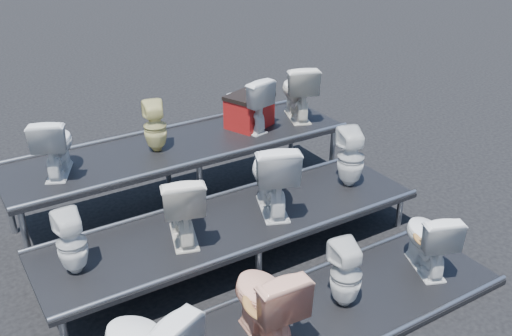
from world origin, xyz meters
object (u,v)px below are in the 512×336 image
toilet_5 (181,205)px  toilet_10 (246,103)px  toilet_3 (428,238)px  toilet_7 (351,157)px  toilet_1 (266,301)px  toilet_6 (272,175)px  toilet_8 (54,145)px  toilet_11 (298,91)px  red_crate (249,112)px  toilet_4 (72,243)px  toilet_2 (346,274)px  toilet_9 (155,127)px

toilet_5 → toilet_10: 2.04m
toilet_3 → toilet_10: size_ratio=1.03×
toilet_5 → toilet_7: size_ratio=1.06×
toilet_1 → toilet_6: toilet_6 is taller
toilet_8 → toilet_3: bearing=163.9°
toilet_1 → toilet_6: (0.91, 1.30, 0.41)m
toilet_3 → toilet_10: bearing=-54.2°
toilet_3 → toilet_11: (0.18, 2.60, 0.81)m
toilet_6 → toilet_10: size_ratio=1.19×
toilet_6 → toilet_10: toilet_10 is taller
toilet_6 → red_crate: toilet_6 is taller
toilet_7 → toilet_6: bearing=17.5°
toilet_8 → toilet_6: bearing=170.8°
red_crate → toilet_4: bearing=-174.4°
toilet_6 → toilet_11: (1.25, 1.30, 0.36)m
toilet_11 → toilet_7: bearing=104.2°
toilet_2 → toilet_6: (0.01, 1.30, 0.48)m
toilet_10 → toilet_9: bearing=-13.2°
toilet_6 → toilet_4: bearing=21.6°
toilet_2 → toilet_4: bearing=-22.0°
toilet_4 → toilet_10: (2.62, 1.30, 0.44)m
toilet_1 → toilet_7: 2.43m
toilet_1 → toilet_7: (2.02, 1.30, 0.34)m
toilet_1 → toilet_10: (1.36, 2.60, 0.74)m
toilet_3 → toilet_5: (-2.15, 1.30, 0.41)m
toilet_4 → toilet_6: (2.17, 0.00, 0.11)m
toilet_8 → toilet_11: (3.18, 0.00, 0.04)m
toilet_6 → toilet_11: toilet_11 is taller
toilet_8 → toilet_2: bearing=151.1°
toilet_6 → red_crate: bearing=-89.9°
toilet_4 → toilet_7: toilet_7 is taller
toilet_1 → toilet_5: size_ratio=1.10×
toilet_3 → toilet_7: size_ratio=1.02×
toilet_1 → toilet_8: 2.88m
toilet_3 → toilet_4: (-3.24, 1.30, 0.35)m
toilet_10 → red_crate: (0.09, 0.06, -0.16)m
toilet_6 → toilet_7: 1.11m
toilet_10 → toilet_1: bearing=49.2°
toilet_3 → toilet_11: bearing=-71.6°
toilet_8 → toilet_11: bearing=-155.2°
toilet_5 → toilet_11: bearing=-133.3°
toilet_3 → toilet_10: (-0.62, 2.60, 0.79)m
toilet_1 → toilet_7: bearing=-143.2°
toilet_4 → toilet_11: 3.69m
toilet_10 → toilet_5: bearing=27.2°
toilet_10 → toilet_3: bearing=90.3°
toilet_1 → toilet_11: 3.47m
toilet_4 → toilet_11: toilet_11 is taller
toilet_8 → toilet_1: bearing=136.1°
toilet_7 → toilet_4: bearing=17.5°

